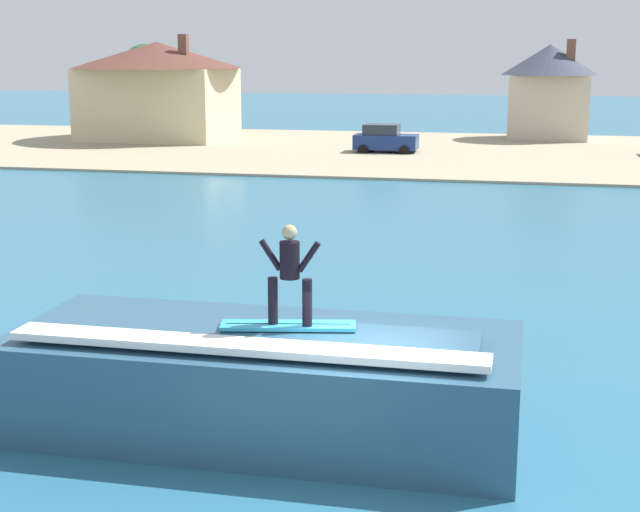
# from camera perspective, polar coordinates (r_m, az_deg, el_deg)

# --- Properties ---
(ground_plane) EXTENTS (260.00, 260.00, 0.00)m
(ground_plane) POSITION_cam_1_polar(r_m,az_deg,el_deg) (14.93, 2.75, -12.25)
(ground_plane) COLOR #2A6683
(wave_crest) EXTENTS (8.34, 3.50, 1.86)m
(wave_crest) POSITION_cam_1_polar(r_m,az_deg,el_deg) (15.73, -3.44, -7.51)
(wave_crest) COLOR #2D556F
(wave_crest) RESTS_ON ground_plane
(surfboard) EXTENTS (2.23, 0.92, 0.06)m
(surfboard) POSITION_cam_1_polar(r_m,az_deg,el_deg) (15.14, -1.95, -4.24)
(surfboard) COLOR #33A5CC
(surfboard) RESTS_ON wave_crest
(surfer) EXTENTS (1.01, 0.32, 1.63)m
(surfer) POSITION_cam_1_polar(r_m,az_deg,el_deg) (14.84, -1.85, -0.84)
(surfer) COLOR black
(surfer) RESTS_ON surfboard
(shoreline_bank) EXTENTS (120.00, 27.36, 0.14)m
(shoreline_bank) POSITION_cam_1_polar(r_m,az_deg,el_deg) (59.77, 10.45, 6.17)
(shoreline_bank) COLOR tan
(shoreline_bank) RESTS_ON ground_plane
(car_near_shore) EXTENTS (3.89, 2.25, 1.86)m
(car_near_shore) POSITION_cam_1_polar(r_m,az_deg,el_deg) (58.76, 3.96, 7.10)
(car_near_shore) COLOR navy
(car_near_shore) RESTS_ON ground_plane
(house_with_chimney) EXTENTS (12.10, 12.10, 7.42)m
(house_with_chimney) POSITION_cam_1_polar(r_m,az_deg,el_deg) (68.43, -9.80, 10.20)
(house_with_chimney) COLOR beige
(house_with_chimney) RESTS_ON ground_plane
(house_small_cottage) EXTENTS (6.78, 6.78, 7.11)m
(house_small_cottage) POSITION_cam_1_polar(r_m,az_deg,el_deg) (69.40, 13.72, 9.98)
(house_small_cottage) COLOR beige
(house_small_cottage) RESTS_ON ground_plane
(tree_tall_bare) EXTENTS (3.47, 3.47, 6.84)m
(tree_tall_bare) POSITION_cam_1_polar(r_m,az_deg,el_deg) (70.83, -10.51, 11.10)
(tree_tall_bare) COLOR brown
(tree_tall_bare) RESTS_ON ground_plane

